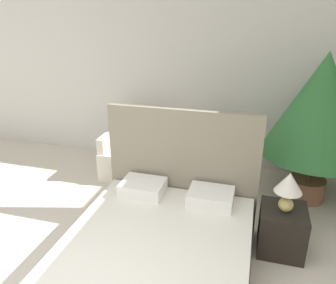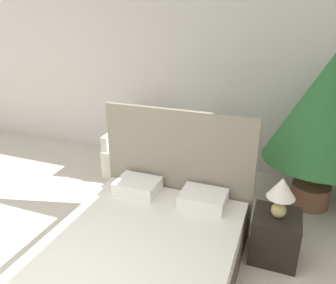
% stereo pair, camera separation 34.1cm
% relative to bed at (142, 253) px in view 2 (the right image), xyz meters
% --- Properties ---
extents(wall_back, '(10.00, 0.06, 2.90)m').
position_rel_bed_xyz_m(wall_back, '(-0.38, 2.64, 1.18)').
color(wall_back, silver).
rests_on(wall_back, ground_plane).
extents(bed, '(1.68, 2.10, 1.36)m').
position_rel_bed_xyz_m(bed, '(0.00, 0.00, 0.00)').
color(bed, '#4C4238').
rests_on(bed, ground_plane).
extents(armchair_near_window_left, '(0.63, 0.73, 0.91)m').
position_rel_bed_xyz_m(armchair_near_window_left, '(-1.08, 1.91, 0.02)').
color(armchair_near_window_left, silver).
rests_on(armchair_near_window_left, ground_plane).
extents(armchair_near_window_right, '(0.66, 0.75, 0.91)m').
position_rel_bed_xyz_m(armchair_near_window_right, '(-0.09, 1.91, 0.02)').
color(armchair_near_window_right, silver).
rests_on(armchair_near_window_right, ground_plane).
extents(potted_palm, '(1.30, 1.30, 1.90)m').
position_rel_bed_xyz_m(potted_palm, '(1.46, 1.87, 0.97)').
color(potted_palm, brown).
rests_on(potted_palm, ground_plane).
extents(nightstand, '(0.45, 0.46, 0.48)m').
position_rel_bed_xyz_m(nightstand, '(1.10, 0.72, -0.03)').
color(nightstand, black).
rests_on(nightstand, ground_plane).
extents(table_lamp, '(0.26, 0.26, 0.41)m').
position_rel_bed_xyz_m(table_lamp, '(1.10, 0.70, 0.48)').
color(table_lamp, tan).
rests_on(table_lamp, nightstand).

